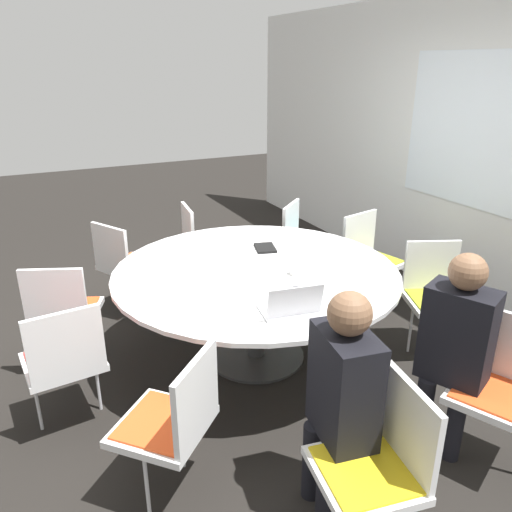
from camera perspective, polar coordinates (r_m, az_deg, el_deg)
name	(u,v)px	position (r m, az deg, el deg)	size (l,w,h in m)	color
ground_plane	(256,356)	(3.90, 0.00, -11.36)	(16.00, 16.00, 0.00)	black
wall_back	(487,156)	(4.75, 24.93, 10.27)	(8.00, 0.07, 2.70)	silver
conference_table	(256,281)	(3.60, 0.00, -2.88)	(2.03, 2.03, 0.72)	#333333
chair_0	(379,458)	(2.40, 13.92, -21.47)	(0.50, 0.49, 0.84)	silver
chair_1	(500,380)	(3.08, 26.16, -12.61)	(0.57, 0.56, 0.84)	silver
chair_2	(435,289)	(4.02, 19.80, -3.62)	(0.56, 0.57, 0.84)	silver
chair_3	(369,253)	(4.60, 12.77, 0.31)	(0.51, 0.52, 0.84)	silver
chair_4	(303,239)	(4.86, 5.37, 1.91)	(0.61, 0.61, 0.84)	silver
chair_5	(202,240)	(4.85, -6.23, 1.80)	(0.48, 0.47, 0.84)	silver
chair_6	(124,260)	(4.48, -14.86, -0.48)	(0.59, 0.58, 0.84)	silver
chair_7	(63,307)	(3.77, -21.21, -5.49)	(0.56, 0.57, 0.84)	silver
chair_8	(64,357)	(3.18, -21.08, -10.67)	(0.46, 0.48, 0.84)	silver
chair_9	(174,417)	(2.58, -9.36, -17.66)	(0.61, 0.61, 0.84)	silver
person_0	(341,391)	(2.41, 9.68, -14.94)	(0.39, 0.30, 1.19)	black
person_1	(456,340)	(2.96, 21.88, -8.87)	(0.42, 0.35, 1.19)	black
laptop	(291,307)	(2.92, 4.03, -5.78)	(0.30, 0.37, 0.21)	silver
spiral_notebook	(265,248)	(3.93, 1.06, 0.93)	(0.24, 0.20, 0.02)	black
coffee_cup	(297,269)	(3.46, 4.65, -1.53)	(0.09, 0.09, 0.08)	white
cell_phone	(304,288)	(3.27, 5.48, -3.69)	(0.10, 0.15, 0.01)	black
handbag	(337,273)	(5.04, 9.21, -1.89)	(0.36, 0.16, 0.28)	#513319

